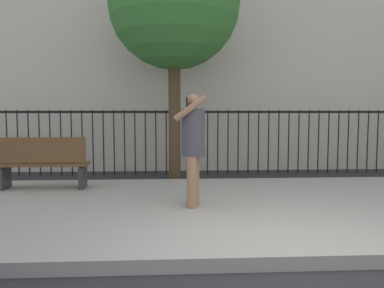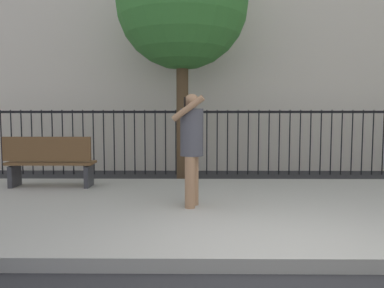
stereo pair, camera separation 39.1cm
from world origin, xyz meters
name	(u,v)px [view 1 (the left image)]	position (x,y,z in m)	size (l,w,h in m)	color
ground_plane	(305,271)	(0.00, 0.00, 0.00)	(60.00, 60.00, 0.00)	#28282B
sidewalk	(255,208)	(0.00, 2.20, 0.07)	(28.00, 4.40, 0.15)	#9E9B93
iron_fence	(223,133)	(0.00, 5.90, 1.02)	(12.03, 0.04, 1.60)	black
pedestrian_on_phone	(194,142)	(-0.96, 2.07, 1.11)	(0.50, 0.71, 1.66)	#936B4C
street_bench	(42,162)	(-3.62, 3.46, 0.65)	(1.60, 0.45, 0.95)	brown
street_tree_mid	(174,4)	(-1.21, 4.98, 3.89)	(2.87, 2.87, 5.34)	#4C3823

